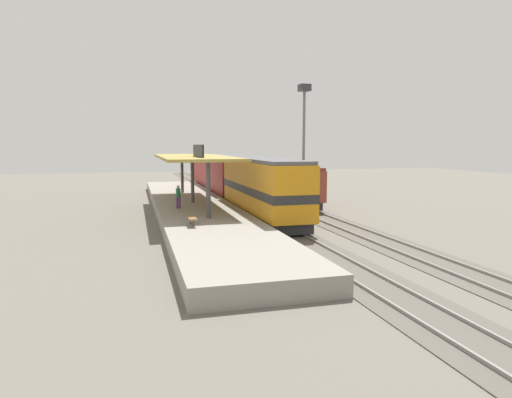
# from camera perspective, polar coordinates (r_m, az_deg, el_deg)

# --- Properties ---
(ground_plane) EXTENTS (120.00, 120.00, 0.00)m
(ground_plane) POSITION_cam_1_polar(r_m,az_deg,el_deg) (38.26, 1.81, -1.47)
(ground_plane) COLOR #666056
(track_near) EXTENTS (3.20, 110.00, 0.16)m
(track_near) POSITION_cam_1_polar(r_m,az_deg,el_deg) (37.72, -1.09, -1.54)
(track_near) COLOR #565249
(track_near) RESTS_ON ground
(track_far) EXTENTS (3.20, 110.00, 0.16)m
(track_far) POSITION_cam_1_polar(r_m,az_deg,el_deg) (39.09, 5.46, -1.27)
(track_far) COLOR #565249
(track_far) RESTS_ON ground
(platform) EXTENTS (6.00, 44.00, 0.90)m
(platform) POSITION_cam_1_polar(r_m,az_deg,el_deg) (36.81, -8.05, -1.16)
(platform) COLOR gray
(platform) RESTS_ON ground
(station_canopy) EXTENTS (5.20, 18.00, 4.70)m
(station_canopy) POSITION_cam_1_polar(r_m,az_deg,el_deg) (36.38, -8.14, 5.21)
(station_canopy) COLOR #47474C
(station_canopy) RESTS_ON platform
(platform_bench) EXTENTS (0.44, 1.70, 0.50)m
(platform_bench) POSITION_cam_1_polar(r_m,az_deg,el_deg) (26.23, -8.21, -2.42)
(platform_bench) COLOR #333338
(platform_bench) RESTS_ON platform
(locomotive) EXTENTS (2.93, 14.43, 4.44)m
(locomotive) POSITION_cam_1_polar(r_m,az_deg,el_deg) (33.05, 0.84, 1.42)
(locomotive) COLOR #28282D
(locomotive) RESTS_ON track_near
(passenger_carriage_single) EXTENTS (2.90, 20.00, 4.24)m
(passenger_carriage_single) POSITION_cam_1_polar(r_m,az_deg,el_deg) (50.54, -4.84, 3.18)
(passenger_carriage_single) COLOR #28282D
(passenger_carriage_single) RESTS_ON track_near
(freight_car) EXTENTS (2.80, 12.00, 3.54)m
(freight_car) POSITION_cam_1_polar(r_m,az_deg,el_deg) (41.90, 3.92, 1.96)
(freight_car) COLOR #28282D
(freight_car) RESTS_ON track_far
(light_mast) EXTENTS (1.10, 1.10, 11.70)m
(light_mast) POSITION_cam_1_polar(r_m,az_deg,el_deg) (46.60, 6.16, 10.34)
(light_mast) COLOR slate
(light_mast) RESTS_ON ground
(person_waiting) EXTENTS (0.34, 0.34, 1.71)m
(person_waiting) POSITION_cam_1_polar(r_m,az_deg,el_deg) (33.55, -9.90, 0.45)
(person_waiting) COLOR #663375
(person_waiting) RESTS_ON platform
(person_walking) EXTENTS (0.34, 0.34, 1.71)m
(person_walking) POSITION_cam_1_polar(r_m,az_deg,el_deg) (38.16, -6.16, 1.28)
(person_walking) COLOR maroon
(person_walking) RESTS_ON platform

